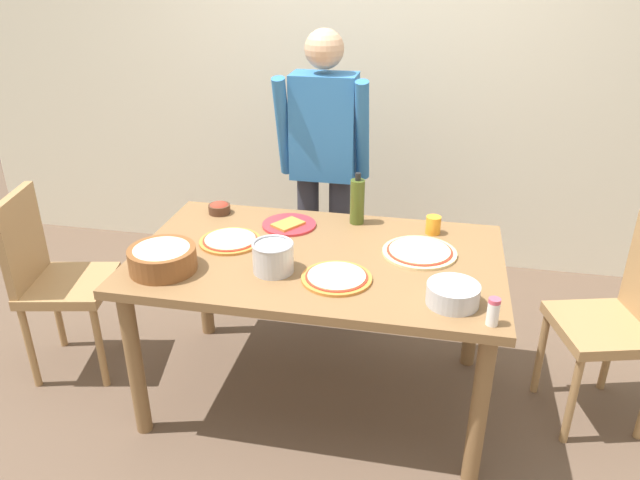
% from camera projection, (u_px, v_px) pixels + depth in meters
% --- Properties ---
extents(ground, '(8.00, 8.00, 0.00)m').
position_uv_depth(ground, '(318.00, 393.00, 2.99)').
color(ground, brown).
extents(wall_back, '(5.60, 0.10, 2.60)m').
position_uv_depth(wall_back, '(369.00, 66.00, 3.84)').
color(wall_back, silver).
rests_on(wall_back, ground).
extents(dining_table, '(1.60, 0.96, 0.76)m').
position_uv_depth(dining_table, '(318.00, 273.00, 2.70)').
color(dining_table, brown).
rests_on(dining_table, ground).
extents(person_cook, '(0.49, 0.25, 1.62)m').
position_uv_depth(person_cook, '(324.00, 161.00, 3.28)').
color(person_cook, '#2D2D38').
rests_on(person_cook, ground).
extents(chair_wooden_left, '(0.47, 0.47, 0.95)m').
position_uv_depth(chair_wooden_left, '(52.00, 273.00, 2.97)').
color(chair_wooden_left, '#A37A4C').
rests_on(chair_wooden_left, ground).
extents(chair_wooden_right, '(0.49, 0.49, 0.95)m').
position_uv_depth(chair_wooden_right, '(622.00, 314.00, 2.64)').
color(chair_wooden_right, '#A37A4C').
rests_on(chair_wooden_right, ground).
extents(pizza_raw_on_board, '(0.33, 0.33, 0.02)m').
position_uv_depth(pizza_raw_on_board, '(420.00, 252.00, 2.67)').
color(pizza_raw_on_board, beige).
rests_on(pizza_raw_on_board, dining_table).
extents(pizza_cooked_on_tray, '(0.29, 0.29, 0.02)m').
position_uv_depth(pizza_cooked_on_tray, '(337.00, 277.00, 2.46)').
color(pizza_cooked_on_tray, '#C67A33').
rests_on(pizza_cooked_on_tray, dining_table).
extents(pizza_second_cooked, '(0.28, 0.28, 0.02)m').
position_uv_depth(pizza_second_cooked, '(230.00, 241.00, 2.77)').
color(pizza_second_cooked, '#C67A33').
rests_on(pizza_second_cooked, dining_table).
extents(plate_with_slice, '(0.26, 0.26, 0.02)m').
position_uv_depth(plate_with_slice, '(289.00, 225.00, 2.94)').
color(plate_with_slice, red).
rests_on(plate_with_slice, dining_table).
extents(popcorn_bowl, '(0.28, 0.28, 0.11)m').
position_uv_depth(popcorn_bowl, '(162.00, 257.00, 2.51)').
color(popcorn_bowl, brown).
rests_on(popcorn_bowl, dining_table).
extents(mixing_bowl_steel, '(0.20, 0.20, 0.08)m').
position_uv_depth(mixing_bowl_steel, '(453.00, 294.00, 2.28)').
color(mixing_bowl_steel, '#B7B7BC').
rests_on(mixing_bowl_steel, dining_table).
extents(small_sauce_bowl, '(0.11, 0.11, 0.06)m').
position_uv_depth(small_sauce_bowl, '(219.00, 208.00, 3.07)').
color(small_sauce_bowl, '#4C2D1E').
rests_on(small_sauce_bowl, dining_table).
extents(olive_oil_bottle, '(0.07, 0.07, 0.26)m').
position_uv_depth(olive_oil_bottle, '(357.00, 201.00, 2.93)').
color(olive_oil_bottle, '#47561E').
rests_on(olive_oil_bottle, dining_table).
extents(steel_pot, '(0.17, 0.17, 0.13)m').
position_uv_depth(steel_pot, '(273.00, 257.00, 2.50)').
color(steel_pot, '#B7B7BC').
rests_on(steel_pot, dining_table).
extents(cup_orange, '(0.07, 0.07, 0.08)m').
position_uv_depth(cup_orange, '(433.00, 225.00, 2.85)').
color(cup_orange, orange).
rests_on(cup_orange, dining_table).
extents(salt_shaker, '(0.04, 0.04, 0.11)m').
position_uv_depth(salt_shaker, '(493.00, 312.00, 2.15)').
color(salt_shaker, white).
rests_on(salt_shaker, dining_table).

